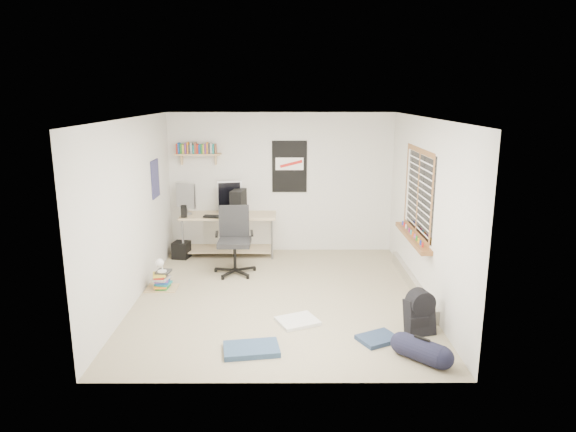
{
  "coord_description": "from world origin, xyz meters",
  "views": [
    {
      "loc": [
        0.09,
        -6.84,
        2.81
      ],
      "look_at": [
        0.12,
        0.42,
        1.08
      ],
      "focal_mm": 32.0,
      "sensor_mm": 36.0,
      "label": 1
    }
  ],
  "objects_px": {
    "desk": "(229,234)",
    "duffel_bag": "(421,349)",
    "book_stack": "(162,279)",
    "office_chair": "(235,244)",
    "backpack": "(419,317)"
  },
  "relations": [
    {
      "from": "duffel_bag",
      "to": "book_stack",
      "type": "bearing_deg",
      "value": -168.99
    },
    {
      "from": "office_chair",
      "to": "duffel_bag",
      "type": "distance_m",
      "value": 3.61
    },
    {
      "from": "office_chair",
      "to": "book_stack",
      "type": "height_order",
      "value": "office_chair"
    },
    {
      "from": "backpack",
      "to": "desk",
      "type": "bearing_deg",
      "value": 114.01
    },
    {
      "from": "desk",
      "to": "duffel_bag",
      "type": "distance_m",
      "value": 4.55
    },
    {
      "from": "office_chair",
      "to": "duffel_bag",
      "type": "height_order",
      "value": "office_chair"
    },
    {
      "from": "backpack",
      "to": "duffel_bag",
      "type": "height_order",
      "value": "backpack"
    },
    {
      "from": "desk",
      "to": "book_stack",
      "type": "height_order",
      "value": "desk"
    },
    {
      "from": "backpack",
      "to": "duffel_bag",
      "type": "bearing_deg",
      "value": -118.1
    },
    {
      "from": "backpack",
      "to": "book_stack",
      "type": "relative_size",
      "value": 1.0
    },
    {
      "from": "duffel_bag",
      "to": "book_stack",
      "type": "relative_size",
      "value": 1.13
    },
    {
      "from": "desk",
      "to": "book_stack",
      "type": "xyz_separation_m",
      "value": [
        -0.82,
        -1.7,
        -0.21
      ]
    },
    {
      "from": "office_chair",
      "to": "duffel_bag",
      "type": "xyz_separation_m",
      "value": [
        2.27,
        -2.78,
        -0.35
      ]
    },
    {
      "from": "book_stack",
      "to": "backpack",
      "type": "bearing_deg",
      "value": -22.63
    },
    {
      "from": "desk",
      "to": "duffel_bag",
      "type": "height_order",
      "value": "desk"
    }
  ]
}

